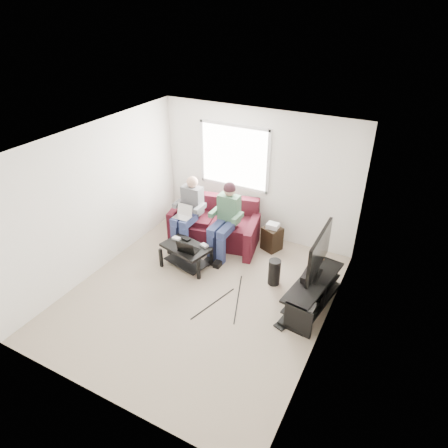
{
  "coord_description": "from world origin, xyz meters",
  "views": [
    {
      "loc": [
        2.75,
        -4.4,
        4.33
      ],
      "look_at": [
        0.13,
        0.6,
        1.08
      ],
      "focal_mm": 32.0,
      "sensor_mm": 36.0,
      "label": 1
    }
  ],
  "objects_px": {
    "tv": "(319,253)",
    "end_table": "(272,238)",
    "sofa": "(215,226)",
    "coffee_table": "(186,251)",
    "tv_stand": "(312,294)",
    "subwoofer": "(274,272)"
  },
  "relations": [
    {
      "from": "sofa",
      "to": "tv",
      "type": "xyz_separation_m",
      "value": [
        2.32,
        -0.92,
        0.62
      ]
    },
    {
      "from": "sofa",
      "to": "tv_stand",
      "type": "xyz_separation_m",
      "value": [
        2.32,
        -1.02,
        -0.1
      ]
    },
    {
      "from": "tv",
      "to": "end_table",
      "type": "height_order",
      "value": "tv"
    },
    {
      "from": "coffee_table",
      "to": "tv",
      "type": "xyz_separation_m",
      "value": [
        2.33,
        0.13,
        0.63
      ]
    },
    {
      "from": "tv_stand",
      "to": "end_table",
      "type": "relative_size",
      "value": 2.63
    },
    {
      "from": "end_table",
      "to": "tv_stand",
      "type": "bearing_deg",
      "value": -46.4
    },
    {
      "from": "coffee_table",
      "to": "tv_stand",
      "type": "height_order",
      "value": "tv_stand"
    },
    {
      "from": "coffee_table",
      "to": "end_table",
      "type": "bearing_deg",
      "value": 47.02
    },
    {
      "from": "end_table",
      "to": "sofa",
      "type": "bearing_deg",
      "value": -170.09
    },
    {
      "from": "tv",
      "to": "coffee_table",
      "type": "bearing_deg",
      "value": -176.87
    },
    {
      "from": "tv",
      "to": "sofa",
      "type": "bearing_deg",
      "value": 158.26
    },
    {
      "from": "subwoofer",
      "to": "sofa",
      "type": "bearing_deg",
      "value": 153.54
    },
    {
      "from": "coffee_table",
      "to": "tv_stand",
      "type": "xyz_separation_m",
      "value": [
        2.34,
        0.03,
        -0.1
      ]
    },
    {
      "from": "subwoofer",
      "to": "end_table",
      "type": "xyz_separation_m",
      "value": [
        -0.44,
        0.99,
        0.02
      ]
    },
    {
      "from": "sofa",
      "to": "end_table",
      "type": "xyz_separation_m",
      "value": [
        1.15,
        0.2,
        -0.06
      ]
    },
    {
      "from": "coffee_table",
      "to": "tv_stand",
      "type": "relative_size",
      "value": 0.63
    },
    {
      "from": "coffee_table",
      "to": "end_table",
      "type": "distance_m",
      "value": 1.72
    },
    {
      "from": "subwoofer",
      "to": "end_table",
      "type": "relative_size",
      "value": 0.83
    },
    {
      "from": "coffee_table",
      "to": "tv_stand",
      "type": "distance_m",
      "value": 2.34
    },
    {
      "from": "coffee_table",
      "to": "subwoofer",
      "type": "distance_m",
      "value": 1.63
    },
    {
      "from": "end_table",
      "to": "tv",
      "type": "bearing_deg",
      "value": -44.03
    },
    {
      "from": "tv_stand",
      "to": "subwoofer",
      "type": "bearing_deg",
      "value": 162.31
    }
  ]
}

